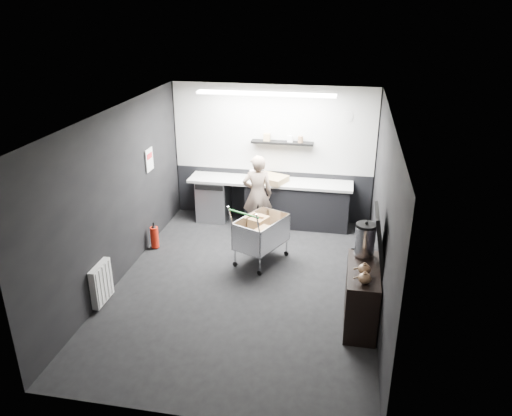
# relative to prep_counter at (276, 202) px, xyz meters

# --- Properties ---
(floor) EXTENTS (5.50, 5.50, 0.00)m
(floor) POSITION_rel_prep_counter_xyz_m (-0.14, -2.42, -0.46)
(floor) COLOR black
(floor) RESTS_ON ground
(ceiling) EXTENTS (5.50, 5.50, 0.00)m
(ceiling) POSITION_rel_prep_counter_xyz_m (-0.14, -2.42, 2.24)
(ceiling) COLOR silver
(ceiling) RESTS_ON wall_back
(wall_back) EXTENTS (5.50, 0.00, 5.50)m
(wall_back) POSITION_rel_prep_counter_xyz_m (-0.14, 0.33, 0.89)
(wall_back) COLOR black
(wall_back) RESTS_ON floor
(wall_front) EXTENTS (5.50, 0.00, 5.50)m
(wall_front) POSITION_rel_prep_counter_xyz_m (-0.14, -5.17, 0.89)
(wall_front) COLOR black
(wall_front) RESTS_ON floor
(wall_left) EXTENTS (0.00, 5.50, 5.50)m
(wall_left) POSITION_rel_prep_counter_xyz_m (-2.14, -2.42, 0.89)
(wall_left) COLOR black
(wall_left) RESTS_ON floor
(wall_right) EXTENTS (0.00, 5.50, 5.50)m
(wall_right) POSITION_rel_prep_counter_xyz_m (1.86, -2.42, 0.89)
(wall_right) COLOR black
(wall_right) RESTS_ON floor
(kitchen_wall_panel) EXTENTS (3.95, 0.02, 1.70)m
(kitchen_wall_panel) POSITION_rel_prep_counter_xyz_m (-0.14, 0.31, 1.39)
(kitchen_wall_panel) COLOR silver
(kitchen_wall_panel) RESTS_ON wall_back
(dado_panel) EXTENTS (3.95, 0.02, 1.00)m
(dado_panel) POSITION_rel_prep_counter_xyz_m (-0.14, 0.31, 0.04)
(dado_panel) COLOR black
(dado_panel) RESTS_ON wall_back
(floating_shelf) EXTENTS (1.20, 0.22, 0.04)m
(floating_shelf) POSITION_rel_prep_counter_xyz_m (0.06, 0.20, 1.16)
(floating_shelf) COLOR black
(floating_shelf) RESTS_ON wall_back
(wall_clock) EXTENTS (0.20, 0.03, 0.20)m
(wall_clock) POSITION_rel_prep_counter_xyz_m (1.26, 0.30, 1.69)
(wall_clock) COLOR silver
(wall_clock) RESTS_ON wall_back
(poster) EXTENTS (0.02, 0.30, 0.40)m
(poster) POSITION_rel_prep_counter_xyz_m (-2.12, -1.12, 1.09)
(poster) COLOR white
(poster) RESTS_ON wall_left
(poster_red_band) EXTENTS (0.02, 0.22, 0.10)m
(poster_red_band) POSITION_rel_prep_counter_xyz_m (-2.11, -1.12, 1.16)
(poster_red_band) COLOR red
(poster_red_band) RESTS_ON poster
(radiator) EXTENTS (0.10, 0.50, 0.60)m
(radiator) POSITION_rel_prep_counter_xyz_m (-2.08, -3.32, -0.11)
(radiator) COLOR silver
(radiator) RESTS_ON wall_left
(ceiling_strip) EXTENTS (2.40, 0.20, 0.04)m
(ceiling_strip) POSITION_rel_prep_counter_xyz_m (-0.14, -0.57, 2.21)
(ceiling_strip) COLOR white
(ceiling_strip) RESTS_ON ceiling
(prep_counter) EXTENTS (3.20, 0.61, 0.90)m
(prep_counter) POSITION_rel_prep_counter_xyz_m (0.00, 0.00, 0.00)
(prep_counter) COLOR black
(prep_counter) RESTS_ON floor
(person) EXTENTS (0.63, 0.49, 1.54)m
(person) POSITION_rel_prep_counter_xyz_m (-0.30, -0.45, 0.31)
(person) COLOR #BDAA95
(person) RESTS_ON floor
(shopping_cart) EXTENTS (0.96, 1.21, 1.08)m
(shopping_cart) POSITION_rel_prep_counter_xyz_m (-0.02, -1.60, 0.06)
(shopping_cart) COLOR silver
(shopping_cart) RESTS_ON floor
(sideboard) EXTENTS (0.48, 1.13, 1.69)m
(sideboard) POSITION_rel_prep_counter_xyz_m (1.64, -3.05, 0.08)
(sideboard) COLOR black
(sideboard) RESTS_ON floor
(fire_extinguisher) EXTENTS (0.14, 0.14, 0.48)m
(fire_extinguisher) POSITION_rel_prep_counter_xyz_m (-1.99, -1.48, -0.23)
(fire_extinguisher) COLOR red
(fire_extinguisher) RESTS_ON floor
(cardboard_box) EXTENTS (0.69, 0.62, 0.11)m
(cardboard_box) POSITION_rel_prep_counter_xyz_m (-0.10, -0.05, 0.50)
(cardboard_box) COLOR #A48857
(cardboard_box) RESTS_ON prep_counter
(pink_tub) EXTENTS (0.19, 0.19, 0.19)m
(pink_tub) POSITION_rel_prep_counter_xyz_m (-0.44, 0.00, 0.54)
(pink_tub) COLOR beige
(pink_tub) RESTS_ON prep_counter
(white_container) EXTENTS (0.17, 0.13, 0.15)m
(white_container) POSITION_rel_prep_counter_xyz_m (-0.46, -0.05, 0.52)
(white_container) COLOR silver
(white_container) RESTS_ON prep_counter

